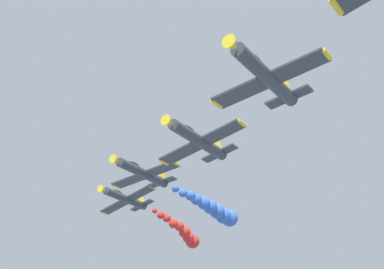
% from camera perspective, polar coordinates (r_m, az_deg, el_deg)
% --- Properties ---
extents(airplane_left_inner, '(9.50, 10.35, 2.78)m').
position_cam_1_polar(airplane_left_inner, '(43.82, 7.13, 5.72)').
color(airplane_left_inner, '#333842').
extents(airplane_right_inner, '(9.40, 10.35, 3.08)m').
position_cam_1_polar(airplane_right_inner, '(57.02, 0.59, -0.53)').
color(airplane_right_inner, '#333842').
extents(airplane_left_outer, '(9.54, 10.35, 2.60)m').
position_cam_1_polar(airplane_left_outer, '(71.17, -4.85, -3.71)').
color(airplane_left_outer, '#333842').
extents(smoke_trail_left_outer, '(2.51, 16.16, 2.63)m').
position_cam_1_polar(smoke_trail_left_outer, '(84.83, 2.33, -7.38)').
color(smoke_trail_left_outer, blue).
extents(airplane_right_outer, '(9.32, 10.35, 3.25)m').
position_cam_1_polar(airplane_right_outer, '(87.49, -6.52, -6.18)').
color(airplane_right_outer, '#333842').
extents(smoke_trail_right_outer, '(3.89, 16.08, 3.41)m').
position_cam_1_polar(smoke_trail_right_outer, '(101.79, -0.75, -9.56)').
color(smoke_trail_right_outer, red).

